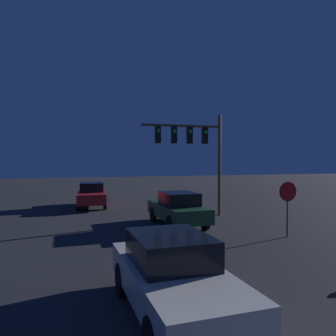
{
  "coord_description": "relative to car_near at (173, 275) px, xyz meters",
  "views": [
    {
      "loc": [
        -3.49,
        0.41,
        3.18
      ],
      "look_at": [
        0.0,
        11.95,
        2.86
      ],
      "focal_mm": 35.0,
      "sensor_mm": 36.0,
      "label": 1
    }
  ],
  "objects": [
    {
      "name": "traffic_signal_mast",
      "position": [
        4.65,
        10.55,
        3.16
      ],
      "size": [
        4.59,
        0.3,
        5.69
      ],
      "color": "brown",
      "rests_on": "ground_plane"
    },
    {
      "name": "car_far",
      "position": [
        -0.57,
        16.12,
        0.0
      ],
      "size": [
        2.09,
        4.56,
        1.62
      ],
      "rotation": [
        0.0,
        0.0,
        3.07
      ],
      "color": "#B21E1E",
      "rests_on": "ground_plane"
    },
    {
      "name": "car_near",
      "position": [
        0.0,
        0.0,
        0.0
      ],
      "size": [
        1.92,
        4.49,
        1.62
      ],
      "rotation": [
        0.0,
        0.0,
        3.17
      ],
      "color": "beige",
      "rests_on": "ground_plane"
    },
    {
      "name": "stop_sign",
      "position": [
        6.52,
        5.02,
        0.77
      ],
      "size": [
        0.8,
        0.07,
        2.27
      ],
      "color": "brown",
      "rests_on": "ground_plane"
    },
    {
      "name": "car_mid",
      "position": [
        2.97,
        8.52,
        0.0
      ],
      "size": [
        1.93,
        4.49,
        1.62
      ],
      "rotation": [
        0.0,
        0.0,
        0.03
      ],
      "color": "#1E4728",
      "rests_on": "ground_plane"
    }
  ]
}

